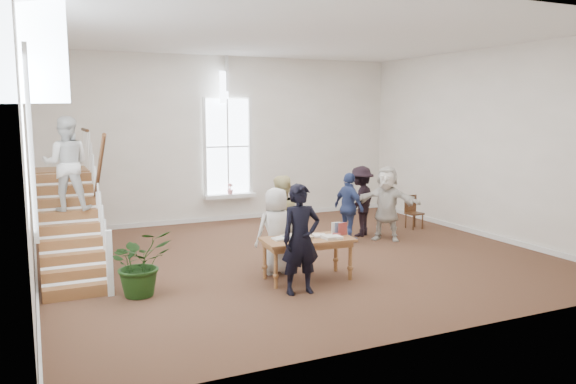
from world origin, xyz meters
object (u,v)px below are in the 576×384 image
police_officer (301,239)px  woman_cluster_b (361,201)px  woman_cluster_c (387,203)px  side_chair (413,210)px  library_table (307,243)px  elderly_woman (276,231)px  person_yellow (280,221)px  floor_plant (140,263)px  woman_cluster_a (349,208)px

police_officer → woman_cluster_b: police_officer is taller
woman_cluster_b → woman_cluster_c: size_ratio=0.97×
woman_cluster_c → side_chair: (1.41, 0.85, -0.41)m
side_chair → woman_cluster_c: bearing=-151.7°
library_table → woman_cluster_b: bearing=48.1°
woman_cluster_b → side_chair: bearing=151.2°
elderly_woman → person_yellow: person_yellow is taller
woman_cluster_c → floor_plant: (-5.99, -1.70, -0.32)m
elderly_woman → woman_cluster_b: 3.77m
woman_cluster_c → woman_cluster_a: bearing=-148.2°
library_table → woman_cluster_c: bearing=37.5°
woman_cluster_c → floor_plant: bearing=-119.8°
elderly_woman → woman_cluster_c: (3.44, 1.43, 0.07)m
elderly_woman → woman_cluster_a: size_ratio=1.00×
person_yellow → woman_cluster_a: (2.24, 1.13, -0.08)m
police_officer → floor_plant: (-2.45, 0.99, -0.37)m
library_table → police_officer: size_ratio=0.91×
police_officer → floor_plant: police_officer is taller
person_yellow → woman_cluster_b: (2.84, 1.58, -0.04)m
woman_cluster_c → person_yellow: bearing=-119.0°
woman_cluster_a → floor_plant: size_ratio=1.46×
person_yellow → elderly_woman: bearing=44.4°
library_table → woman_cluster_c: size_ratio=0.95×
library_table → woman_cluster_b: woman_cluster_b is taller
elderly_woman → person_yellow: (0.30, 0.50, 0.08)m
woman_cluster_b → police_officer: bearing=10.3°
police_officer → woman_cluster_c: size_ratio=1.05×
person_yellow → woman_cluster_c: bearing=-178.1°
woman_cluster_b → elderly_woman: bearing=-2.0°
library_table → person_yellow: 1.12m
side_chair → woman_cluster_a: bearing=-167.1°
woman_cluster_c → floor_plant: 6.23m
library_table → elderly_woman: elderly_woman is taller
police_officer → woman_cluster_b: size_ratio=1.08×
library_table → person_yellow: size_ratio=0.94×
floor_plant → woman_cluster_a: bearing=20.4°
woman_cluster_a → side_chair: woman_cluster_a is taller
police_officer → woman_cluster_c: police_officer is taller
floor_plant → side_chair: floor_plant is taller
woman_cluster_c → side_chair: size_ratio=2.05×
woman_cluster_a → side_chair: size_ratio=1.89×
police_officer → person_yellow: police_officer is taller
elderly_woman → side_chair: (4.85, 2.29, -0.34)m
library_table → woman_cluster_a: bearing=49.8°
woman_cluster_a → floor_plant: woman_cluster_a is taller
floor_plant → woman_cluster_c: bearing=15.8°
library_table → elderly_woman: size_ratio=1.03×
library_table → woman_cluster_a: woman_cluster_a is taller
library_table → woman_cluster_a: (2.19, 2.23, 0.14)m
library_table → side_chair: size_ratio=1.95×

